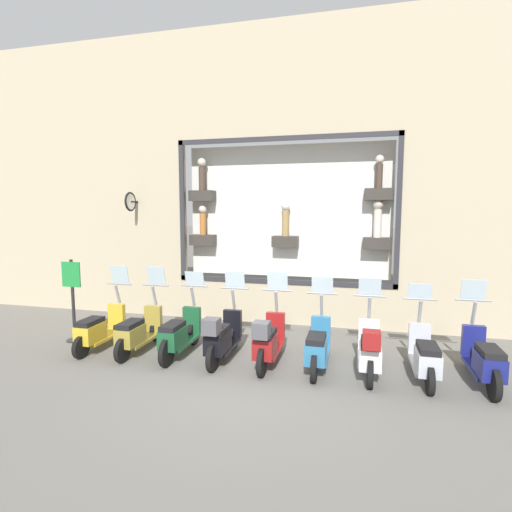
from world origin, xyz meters
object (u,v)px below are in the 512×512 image
at_px(shop_sign_post, 73,297).
at_px(scooter_olive_7, 138,332).
at_px(scooter_silver_1, 425,356).
at_px(scooter_green_6, 179,335).
at_px(scooter_yellow_8, 99,329).
at_px(scooter_navy_0, 484,360).
at_px(scooter_red_4, 268,341).
at_px(scooter_teal_3, 317,347).
at_px(scooter_black_5, 222,337).
at_px(scooter_white_2, 370,350).

bearing_deg(shop_sign_post, scooter_olive_7, -99.81).
height_order(scooter_silver_1, scooter_olive_7, scooter_olive_7).
xyz_separation_m(scooter_green_6, scooter_yellow_8, (-0.00, 1.81, -0.02)).
bearing_deg(scooter_navy_0, scooter_silver_1, 90.50).
distance_m(scooter_silver_1, scooter_red_4, 2.71).
xyz_separation_m(scooter_green_6, scooter_olive_7, (-0.00, 0.90, -0.01)).
distance_m(scooter_silver_1, scooter_olive_7, 5.42).
bearing_deg(shop_sign_post, scooter_red_4, -94.61).
distance_m(scooter_teal_3, scooter_green_6, 2.71).
bearing_deg(scooter_teal_3, scooter_yellow_8, 90.01).
bearing_deg(scooter_silver_1, scooter_black_5, 90.83).
bearing_deg(scooter_yellow_8, scooter_silver_1, -90.03).
bearing_deg(scooter_navy_0, scooter_black_5, 90.76).
bearing_deg(scooter_navy_0, scooter_olive_7, 90.02).
bearing_deg(scooter_yellow_8, scooter_navy_0, -89.97).
xyz_separation_m(scooter_navy_0, scooter_silver_1, (-0.01, 0.90, -0.02)).
distance_m(scooter_black_5, scooter_yellow_8, 2.71).
distance_m(scooter_navy_0, scooter_teal_3, 2.71).
height_order(scooter_olive_7, scooter_yellow_8, scooter_olive_7).
bearing_deg(scooter_olive_7, scooter_white_2, -90.83).
xyz_separation_m(scooter_silver_1, scooter_red_4, (-0.05, 2.71, 0.07)).
relative_size(scooter_red_4, scooter_black_5, 1.00).
height_order(scooter_navy_0, shop_sign_post, shop_sign_post).
xyz_separation_m(scooter_navy_0, scooter_teal_3, (-0.00, 2.71, -0.01)).
xyz_separation_m(scooter_black_5, scooter_olive_7, (0.06, 1.81, -0.05)).
distance_m(scooter_teal_3, scooter_yellow_8, 4.52).
relative_size(scooter_silver_1, scooter_olive_7, 1.00).
relative_size(scooter_silver_1, scooter_black_5, 0.99).
height_order(scooter_navy_0, scooter_olive_7, scooter_olive_7).
bearing_deg(scooter_yellow_8, scooter_white_2, -90.66).
relative_size(scooter_olive_7, shop_sign_post, 0.99).
xyz_separation_m(scooter_navy_0, scooter_black_5, (-0.06, 4.52, 0.04)).
bearing_deg(scooter_olive_7, scooter_teal_3, -90.03).
height_order(scooter_red_4, scooter_green_6, scooter_red_4).
bearing_deg(scooter_green_6, scooter_navy_0, -90.00).
relative_size(scooter_green_6, shop_sign_post, 1.00).
height_order(scooter_silver_1, scooter_yellow_8, scooter_yellow_8).
bearing_deg(scooter_black_5, scooter_teal_3, -88.20).
xyz_separation_m(scooter_green_6, shop_sign_post, (0.30, 2.66, 0.55)).
xyz_separation_m(scooter_red_4, shop_sign_post, (0.36, 4.46, 0.51)).
bearing_deg(scooter_white_2, scooter_red_4, 89.74).
distance_m(scooter_red_4, scooter_olive_7, 2.71).
relative_size(scooter_teal_3, scooter_yellow_8, 1.00).
distance_m(scooter_navy_0, scooter_yellow_8, 7.23).
distance_m(scooter_olive_7, shop_sign_post, 1.87).
distance_m(scooter_black_5, scooter_green_6, 0.91).
bearing_deg(scooter_navy_0, scooter_green_6, 90.00).
relative_size(scooter_green_6, scooter_olive_7, 1.01).
height_order(scooter_teal_3, shop_sign_post, shop_sign_post).
bearing_deg(scooter_green_6, scooter_teal_3, -90.07).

